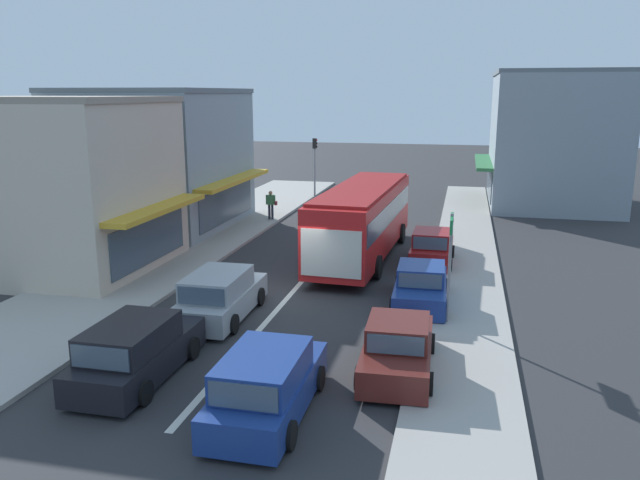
% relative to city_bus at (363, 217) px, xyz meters
% --- Properties ---
extents(ground_plane, '(140.00, 140.00, 0.00)m').
position_rel_city_bus_xyz_m(ground_plane, '(-1.71, -5.49, -1.88)').
color(ground_plane, '#2D2D30').
extents(lane_centre_line, '(0.20, 28.00, 0.01)m').
position_rel_city_bus_xyz_m(lane_centre_line, '(-1.71, -1.49, -1.88)').
color(lane_centre_line, silver).
rests_on(lane_centre_line, ground).
extents(sidewalk_left, '(5.20, 44.00, 0.14)m').
position_rel_city_bus_xyz_m(sidewalk_left, '(-8.51, 0.51, -1.81)').
color(sidewalk_left, '#A39E96').
rests_on(sidewalk_left, ground).
extents(kerb_right, '(2.80, 44.00, 0.12)m').
position_rel_city_bus_xyz_m(kerb_right, '(4.49, 0.51, -1.82)').
color(kerb_right, '#A39E96').
rests_on(kerb_right, ground).
extents(shopfront_corner_near, '(8.99, 7.33, 7.05)m').
position_rel_city_bus_xyz_m(shopfront_corner_near, '(-11.89, -4.42, 1.64)').
color(shopfront_corner_near, beige).
rests_on(shopfront_corner_near, ground).
extents(shopfront_mid_block, '(8.86, 9.19, 7.42)m').
position_rel_city_bus_xyz_m(shopfront_mid_block, '(-11.89, 4.24, 1.82)').
color(shopfront_mid_block, '#84939E').
rests_on(shopfront_mid_block, ground).
extents(building_right_far, '(8.73, 10.01, 8.54)m').
position_rel_city_bus_xyz_m(building_right_far, '(9.77, 16.35, 2.38)').
color(building_right_far, '#84939E').
rests_on(building_right_far, ground).
extents(city_bus, '(3.11, 10.96, 3.23)m').
position_rel_city_bus_xyz_m(city_bus, '(0.00, 0.00, 0.00)').
color(city_bus, red).
rests_on(city_bus, ground).
extents(wagon_adjacent_lane_lead, '(2.00, 4.53, 1.58)m').
position_rel_city_bus_xyz_m(wagon_adjacent_lane_lead, '(-3.28, -8.52, -1.14)').
color(wagon_adjacent_lane_lead, '#9EA3A8').
rests_on(wagon_adjacent_lane_lead, ground).
extents(wagon_behind_bus_near, '(1.95, 4.51, 1.58)m').
position_rel_city_bus_xyz_m(wagon_behind_bus_near, '(0.14, -14.23, -1.14)').
color(wagon_behind_bus_near, navy).
rests_on(wagon_behind_bus_near, ground).
extents(wagon_queue_far_back, '(1.95, 4.51, 1.58)m').
position_rel_city_bus_xyz_m(wagon_queue_far_back, '(-3.70, -13.20, -1.14)').
color(wagon_queue_far_back, black).
rests_on(wagon_queue_far_back, ground).
extents(parked_sedan_kerb_front, '(2.01, 4.26, 1.47)m').
position_rel_city_bus_xyz_m(parked_sedan_kerb_front, '(2.79, -11.29, -1.22)').
color(parked_sedan_kerb_front, '#561E19').
rests_on(parked_sedan_kerb_front, ground).
extents(parked_sedan_kerb_second, '(2.00, 4.26, 1.47)m').
position_rel_city_bus_xyz_m(parked_sedan_kerb_second, '(2.99, -5.78, -1.22)').
color(parked_sedan_kerb_second, navy).
rests_on(parked_sedan_kerb_second, ground).
extents(parked_hatchback_kerb_third, '(1.87, 3.73, 1.54)m').
position_rel_city_bus_xyz_m(parked_hatchback_kerb_third, '(3.07, -0.43, -1.17)').
color(parked_hatchback_kerb_third, maroon).
rests_on(parked_hatchback_kerb_third, ground).
extents(traffic_light_downstreet, '(0.33, 0.24, 4.20)m').
position_rel_city_bus_xyz_m(traffic_light_downstreet, '(-5.71, 14.75, 0.97)').
color(traffic_light_downstreet, gray).
rests_on(traffic_light_downstreet, ground).
extents(directional_road_sign, '(0.10, 1.40, 3.60)m').
position_rel_city_bus_xyz_m(directional_road_sign, '(3.96, -7.51, 0.80)').
color(directional_road_sign, gray).
rests_on(directional_road_sign, ground).
extents(pedestrian_with_handbag_near, '(0.65, 0.25, 1.63)m').
position_rel_city_bus_xyz_m(pedestrian_with_handbag_near, '(-6.37, 6.84, -0.81)').
color(pedestrian_with_handbag_near, '#232838').
rests_on(pedestrian_with_handbag_near, sidewalk_left).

